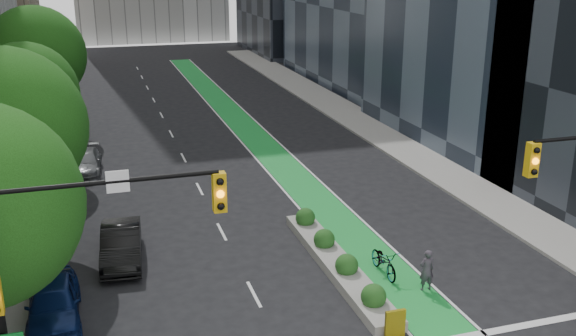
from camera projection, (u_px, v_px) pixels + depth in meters
sidewalk_left at (26, 165)px, 38.52m from camera, size 3.60×90.00×0.15m
sidewalk_right at (384, 135)px, 45.12m from camera, size 3.60×90.00×0.15m
bike_lane_paint at (246, 128)px, 47.22m from camera, size 2.20×70.00×0.01m
tree_mid at (5, 128)px, 25.23m from camera, size 6.40×6.40×8.78m
tree_midfar at (26, 94)px, 34.50m from camera, size 5.60×5.60×7.76m
tree_far at (36, 55)px, 43.35m from camera, size 6.60×6.60×9.00m
signal_left at (60, 266)px, 15.64m from camera, size 6.14×0.51×7.20m
median_planter at (337, 260)px, 25.75m from camera, size 1.20×10.26×1.10m
bicycle at (384, 261)px, 25.27m from camera, size 0.75×2.13×1.12m
cyclist at (427, 270)px, 23.96m from camera, size 0.60×0.40×1.65m
parked_car_left_near at (53, 302)px, 21.88m from camera, size 1.85×4.40×1.49m
parked_car_left_mid at (121, 244)px, 26.30m from camera, size 1.91×4.61×1.48m
parked_car_left_far at (85, 163)px, 37.18m from camera, size 2.07×4.53×1.29m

